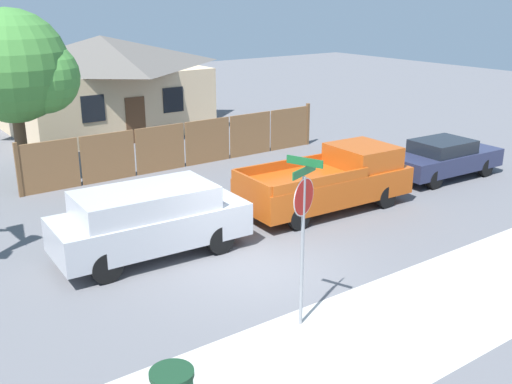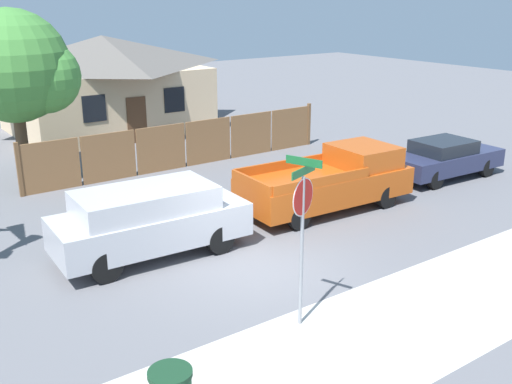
% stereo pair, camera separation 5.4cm
% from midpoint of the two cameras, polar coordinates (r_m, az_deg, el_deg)
% --- Properties ---
extents(ground_plane, '(80.00, 80.00, 0.00)m').
position_cam_midpoint_polar(ground_plane, '(14.24, 0.65, -7.32)').
color(ground_plane, slate).
extents(sidewalk_strip, '(36.00, 3.20, 0.01)m').
position_cam_midpoint_polar(sidewalk_strip, '(11.89, 11.29, -13.26)').
color(sidewalk_strip, beige).
rests_on(sidewalk_strip, ground).
extents(wooden_fence, '(12.14, 0.12, 1.78)m').
position_cam_midpoint_polar(wooden_fence, '(22.47, -6.66, 4.49)').
color(wooden_fence, brown).
rests_on(wooden_fence, ground).
extents(house, '(8.92, 7.08, 4.39)m').
position_cam_midpoint_polar(house, '(29.29, -14.14, 10.13)').
color(house, beige).
rests_on(house, ground).
extents(oak_tree, '(3.91, 3.73, 5.79)m').
position_cam_midpoint_polar(oak_tree, '(21.55, -21.54, 10.86)').
color(oak_tree, brown).
rests_on(oak_tree, ground).
extents(red_suv, '(4.82, 2.13, 1.74)m').
position_cam_midpoint_polar(red_suv, '(14.82, -9.99, -2.56)').
color(red_suv, '#B7B7BC').
rests_on(red_suv, ground).
extents(orange_pickup, '(5.41, 2.32, 1.78)m').
position_cam_midpoint_polar(orange_pickup, '(18.07, 7.29, 1.08)').
color(orange_pickup, '#B74C14').
rests_on(orange_pickup, ground).
extents(parked_sedan, '(4.36, 1.93, 1.36)m').
position_cam_midpoint_polar(parked_sedan, '(22.03, 17.61, 3.11)').
color(parked_sedan, '#282D4C').
rests_on(parked_sedan, ground).
extents(stop_sign, '(0.78, 0.70, 3.37)m').
position_cam_midpoint_polar(stop_sign, '(11.10, 4.59, -2.18)').
color(stop_sign, gray).
rests_on(stop_sign, ground).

